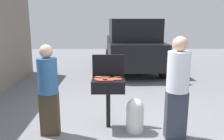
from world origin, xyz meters
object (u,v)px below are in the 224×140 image
hot_dog_5 (105,79)px  hot_dog_6 (110,80)px  parked_minivan (132,44)px  hot_dog_4 (118,77)px  hot_dog_7 (101,81)px  person_right (178,85)px  hot_dog_8 (105,78)px  hot_dog_15 (98,77)px  propane_tank (135,114)px  hot_dog_1 (112,79)px  hot_dog_0 (107,77)px  hot_dog_10 (100,77)px  hot_dog_11 (114,78)px  hot_dog_13 (98,80)px  hot_dog_14 (98,79)px  hot_dog_9 (118,80)px  hot_dog_12 (118,79)px  hot_dog_2 (111,80)px  person_left (48,87)px  hot_dog_3 (99,80)px

hot_dog_5 → hot_dog_6: 0.14m
hot_dog_6 → parked_minivan: bearing=80.5°
hot_dog_4 → hot_dog_6: 0.29m
hot_dog_7 → person_right: person_right is taller
hot_dog_8 → hot_dog_15: 0.14m
propane_tank → hot_dog_1: bearing=160.8°
hot_dog_4 → hot_dog_6: same height
hot_dog_1 → hot_dog_5: bearing=-178.1°
hot_dog_0 → hot_dog_7: (-0.09, -0.28, 0.00)m
hot_dog_10 → hot_dog_11: (0.28, -0.12, 0.00)m
hot_dog_13 → hot_dog_14: 0.09m
hot_dog_8 → hot_dog_9: (0.23, -0.12, 0.00)m
hot_dog_9 → hot_dog_14: same height
hot_dog_1 → hot_dog_12: size_ratio=1.00×
hot_dog_5 → hot_dog_14: 0.13m
hot_dog_1 → hot_dog_15: bearing=155.6°
hot_dog_2 → hot_dog_5: size_ratio=1.00×
hot_dog_5 → hot_dog_13: 0.14m
hot_dog_11 → hot_dog_13: size_ratio=1.00×
person_left → hot_dog_12: bearing=23.9°
hot_dog_0 → parked_minivan: (0.95, 5.02, 0.08)m
hot_dog_6 → hot_dog_8: bearing=115.6°
hot_dog_14 → parked_minivan: size_ratio=0.03×
hot_dog_9 → hot_dog_4: bearing=90.3°
hot_dog_8 → hot_dog_13: size_ratio=1.00×
hot_dog_4 → hot_dog_15: 0.36m
hot_dog_9 → hot_dog_12: same height
hot_dog_1 → hot_dog_0: bearing=121.5°
hot_dog_4 → hot_dog_13: bearing=-146.1°
hot_dog_10 → hot_dog_13: size_ratio=1.00×
hot_dog_8 → hot_dog_13: same height
hot_dog_1 → hot_dog_9: same height
hot_dog_5 → person_right: bearing=-18.4°
hot_dog_2 → hot_dog_10: (-0.21, 0.24, 0.00)m
hot_dog_10 → person_left: size_ratio=0.08×
person_left → hot_dog_4: bearing=30.2°
hot_dog_8 → hot_dog_5: bearing=-96.2°
hot_dog_2 → hot_dog_3: bearing=171.9°
hot_dog_0 → parked_minivan: 5.11m
hot_dog_15 → hot_dog_5: bearing=-43.1°
hot_dog_2 → person_left: size_ratio=0.08×
hot_dog_6 → hot_dog_14: size_ratio=1.00×
hot_dog_2 → hot_dog_15: 0.31m
hot_dog_2 → hot_dog_10: size_ratio=1.00×
hot_dog_6 → person_right: bearing=-14.5°
hot_dog_4 → hot_dog_10: bearing=176.3°
hot_dog_5 → hot_dog_10: (-0.10, 0.16, 0.00)m
hot_dog_14 → parked_minivan: (1.11, 5.19, 0.08)m
hot_dog_7 → propane_tank: bearing=-1.5°
hot_dog_2 → hot_dog_10: same height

